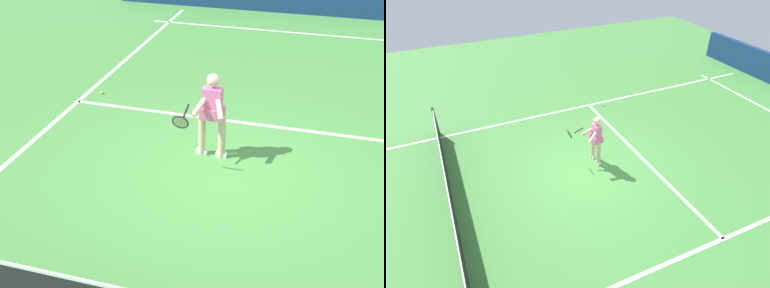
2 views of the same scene
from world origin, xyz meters
TOP-DOWN VIEW (x-y plane):
  - ground_plane at (0.00, 0.00)m, footprint 27.49×27.49m
  - service_line_marking at (0.00, -1.82)m, footprint 7.32×0.10m
  - sideline_left_marking at (-3.66, 0.00)m, footprint 0.10×19.15m
  - sideline_right_marking at (3.66, 0.00)m, footprint 0.10×19.15m
  - court_net at (0.00, 3.89)m, footprint 8.00×0.08m
  - tennis_player at (0.32, -0.39)m, footprint 0.78×0.92m
  - tennis_ball_near at (3.33, -2.33)m, footprint 0.07×0.07m

SIDE VIEW (x-z plane):
  - ground_plane at x=0.00m, z-range 0.00..0.00m
  - service_line_marking at x=0.00m, z-range 0.00..0.01m
  - sideline_left_marking at x=-3.66m, z-range 0.00..0.01m
  - sideline_right_marking at x=3.66m, z-range 0.00..0.01m
  - tennis_ball_near at x=3.33m, z-range 0.00..0.07m
  - court_net at x=0.00m, z-range -0.03..1.01m
  - tennis_player at x=0.32m, z-range 0.07..1.62m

